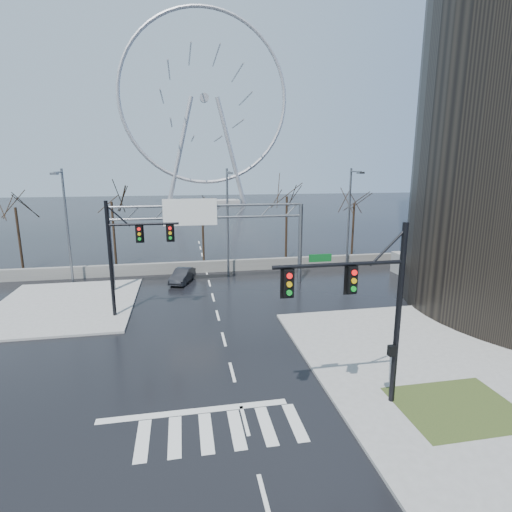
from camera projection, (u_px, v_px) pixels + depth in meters
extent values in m
plane|color=black|center=(232.00, 372.00, 20.16)|extent=(260.00, 260.00, 0.00)
cube|color=gray|center=(394.00, 339.00, 23.86)|extent=(12.00, 10.00, 0.15)
cube|color=gray|center=(65.00, 305.00, 29.67)|extent=(10.00, 12.00, 0.15)
cube|color=#293E19|center=(457.00, 407.00, 16.95)|extent=(5.00, 4.00, 0.02)
cube|color=slate|center=(206.00, 266.00, 39.22)|extent=(52.00, 0.50, 1.10)
cylinder|color=black|center=(398.00, 318.00, 16.61)|extent=(0.24, 0.24, 8.00)
cylinder|color=black|center=(339.00, 265.00, 15.60)|extent=(5.40, 0.16, 0.16)
cube|color=black|center=(352.00, 280.00, 15.68)|extent=(0.35, 0.28, 1.05)
cube|color=black|center=(288.00, 283.00, 15.21)|extent=(0.35, 0.28, 1.05)
cylinder|color=black|center=(110.00, 261.00, 26.65)|extent=(0.24, 0.24, 8.00)
cylinder|color=black|center=(144.00, 224.00, 26.54)|extent=(4.60, 0.16, 0.16)
cube|color=black|center=(139.00, 234.00, 26.48)|extent=(0.35, 0.28, 1.05)
cube|color=black|center=(170.00, 233.00, 26.84)|extent=(0.35, 0.28, 1.05)
cylinder|color=slate|center=(110.00, 251.00, 32.34)|extent=(0.36, 0.36, 7.00)
cylinder|color=slate|center=(300.00, 244.00, 35.21)|extent=(0.36, 0.36, 7.00)
cylinder|color=slate|center=(208.00, 206.00, 33.01)|extent=(16.00, 0.20, 0.20)
cylinder|color=slate|center=(208.00, 218.00, 33.23)|extent=(16.00, 0.20, 0.20)
cube|color=#0A4E1A|center=(190.00, 212.00, 32.71)|extent=(4.20, 0.10, 2.00)
cube|color=silver|center=(190.00, 212.00, 32.65)|extent=(4.40, 0.02, 2.20)
cylinder|color=slate|center=(67.00, 227.00, 34.65)|extent=(0.20, 0.20, 10.00)
cylinder|color=slate|center=(58.00, 172.00, 32.56)|extent=(0.12, 2.20, 0.12)
cube|color=slate|center=(54.00, 174.00, 31.63)|extent=(0.50, 0.70, 0.18)
cylinder|color=slate|center=(228.00, 223.00, 37.16)|extent=(0.20, 0.20, 10.00)
cylinder|color=slate|center=(228.00, 172.00, 35.08)|extent=(0.12, 2.20, 0.12)
cube|color=slate|center=(230.00, 173.00, 34.14)|extent=(0.50, 0.70, 0.18)
cylinder|color=slate|center=(349.00, 220.00, 39.32)|extent=(0.20, 0.20, 10.00)
cylinder|color=slate|center=(356.00, 172.00, 37.24)|extent=(0.12, 2.20, 0.12)
cube|color=slate|center=(361.00, 173.00, 36.30)|extent=(0.50, 0.70, 0.18)
cylinder|color=black|center=(19.00, 239.00, 39.25)|extent=(0.24, 0.24, 6.30)
cylinder|color=black|center=(114.00, 235.00, 40.34)|extent=(0.24, 0.24, 6.75)
cylinder|color=black|center=(203.00, 235.00, 43.01)|extent=(0.24, 0.24, 5.85)
cylinder|color=black|center=(286.00, 229.00, 43.54)|extent=(0.24, 0.24, 7.02)
cylinder|color=black|center=(353.00, 230.00, 45.56)|extent=(0.24, 0.24, 6.12)
cube|color=gray|center=(207.00, 202.00, 112.06)|extent=(18.00, 6.00, 1.00)
torus|color=#B2B2B7|center=(204.00, 98.00, 106.04)|extent=(45.00, 1.00, 45.00)
cylinder|color=#B2B2B7|center=(204.00, 98.00, 106.04)|extent=(2.40, 1.50, 2.40)
cylinder|color=#B2B2B7|center=(180.00, 152.00, 107.84)|extent=(8.28, 1.20, 28.82)
cylinder|color=#B2B2B7|center=(231.00, 152.00, 110.36)|extent=(8.28, 1.20, 28.82)
imported|color=black|center=(182.00, 276.00, 35.67)|extent=(2.53, 4.02, 1.25)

